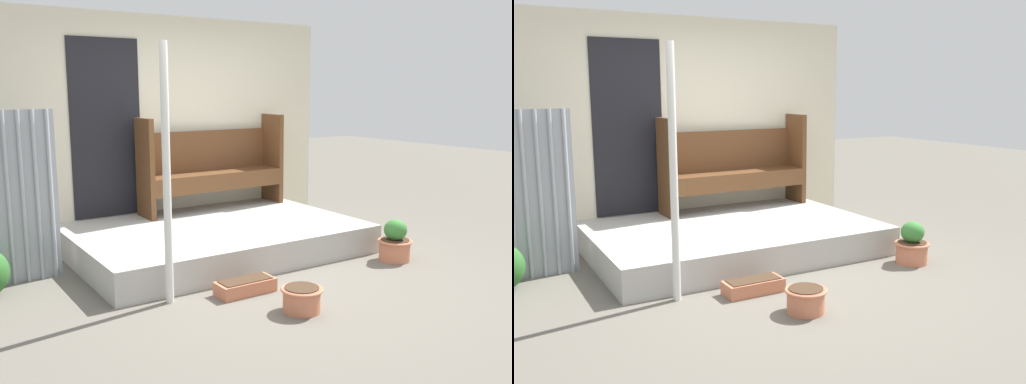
{
  "view_description": "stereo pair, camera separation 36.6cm",
  "coord_description": "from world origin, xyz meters",
  "views": [
    {
      "loc": [
        -2.87,
        -4.27,
        1.75
      ],
      "look_at": [
        0.17,
        0.36,
        0.75
      ],
      "focal_mm": 40.0,
      "sensor_mm": 36.0,
      "label": 1
    },
    {
      "loc": [
        -2.56,
        -4.46,
        1.75
      ],
      "look_at": [
        0.17,
        0.36,
        0.75
      ],
      "focal_mm": 40.0,
      "sensor_mm": 36.0,
      "label": 2
    }
  ],
  "objects": [
    {
      "name": "flower_pot_left",
      "position": [
        -0.19,
        -0.85,
        0.11
      ],
      "size": [
        0.34,
        0.34,
        0.2
      ],
      "color": "#C67251",
      "rests_on": "ground_plane"
    },
    {
      "name": "support_post",
      "position": [
        -0.99,
        -0.09,
        1.06
      ],
      "size": [
        0.07,
        0.07,
        2.12
      ],
      "color": "silver",
      "rests_on": "ground_plane"
    },
    {
      "name": "flower_pot_middle",
      "position": [
        1.46,
        -0.29,
        0.19
      ],
      "size": [
        0.36,
        0.36,
        0.43
      ],
      "color": "#C67251",
      "rests_on": "ground_plane"
    },
    {
      "name": "planter_box_rect",
      "position": [
        -0.35,
        -0.26,
        0.06
      ],
      "size": [
        0.53,
        0.22,
        0.13
      ],
      "color": "#C67251",
      "rests_on": "ground_plane"
    },
    {
      "name": "bench",
      "position": [
        0.47,
        1.8,
        0.86
      ],
      "size": [
        1.86,
        0.46,
        1.13
      ],
      "rotation": [
        0.0,
        0.0,
        0.03
      ],
      "color": "brown",
      "rests_on": "porch_slab"
    },
    {
      "name": "porch_slab",
      "position": [
        0.07,
        1.02,
        0.15
      ],
      "size": [
        2.98,
        2.03,
        0.3
      ],
      "color": "#B2AFA8",
      "rests_on": "ground_plane"
    },
    {
      "name": "ground_plane",
      "position": [
        0.0,
        0.0,
        0.0
      ],
      "size": [
        24.0,
        24.0,
        0.0
      ],
      "primitive_type": "plane",
      "color": "#666056"
    },
    {
      "name": "house_wall",
      "position": [
        0.03,
        2.06,
        1.3
      ],
      "size": [
        4.18,
        0.08,
        2.6
      ],
      "color": "beige",
      "rests_on": "ground_plane"
    }
  ]
}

